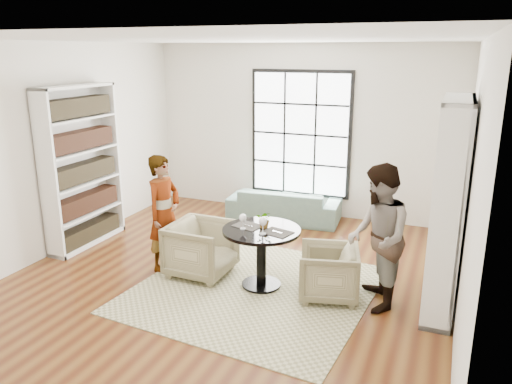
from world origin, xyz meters
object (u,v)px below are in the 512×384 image
at_px(pedestal_table, 261,245).
at_px(wine_glass_right, 263,222).
at_px(armchair_right, 328,272).
at_px(person_left, 164,213).
at_px(person_right, 378,238).
at_px(sofa, 284,205).
at_px(armchair_left, 202,249).
at_px(flower_centerpiece, 265,219).
at_px(wine_glass_left, 243,218).

xyz_separation_m(pedestal_table, wine_glass_right, (0.08, -0.16, 0.37)).
height_order(armchair_right, wine_glass_right, wine_glass_right).
distance_m(pedestal_table, armchair_right, 0.88).
bearing_deg(person_left, person_right, -83.00).
distance_m(sofa, armchair_left, 2.51).
relative_size(person_right, flower_centerpiece, 7.54).
bearing_deg(sofa, wine_glass_left, 93.26).
relative_size(armchair_right, wine_glass_right, 3.26).
bearing_deg(person_right, sofa, -159.07).
distance_m(sofa, wine_glass_right, 2.84).
relative_size(person_left, wine_glass_right, 7.33).
height_order(armchair_left, armchair_right, armchair_left).
distance_m(armchair_left, wine_glass_right, 1.11).
bearing_deg(sofa, wine_glass_right, 99.03).
distance_m(person_right, flower_centerpiece, 1.37).
distance_m(pedestal_table, armchair_left, 0.88).
xyz_separation_m(pedestal_table, armchair_right, (0.85, 0.04, -0.24)).
bearing_deg(armchair_left, flower_centerpiece, -87.99).
height_order(armchair_left, person_right, person_right).
distance_m(sofa, wine_glass_left, 2.71).
xyz_separation_m(person_right, flower_centerpiece, (-1.37, 0.00, 0.04)).
distance_m(sofa, flower_centerpiece, 2.62).
bearing_deg(wine_glass_left, sofa, 97.96).
bearing_deg(armchair_right, wine_glass_right, -89.35).
bearing_deg(person_right, person_left, -107.29).
distance_m(armchair_left, wine_glass_left, 0.86).
relative_size(sofa, wine_glass_left, 9.78).
bearing_deg(pedestal_table, armchair_left, 178.05).
xyz_separation_m(sofa, armchair_right, (1.42, -2.48, 0.04)).
relative_size(sofa, person_left, 1.22).
bearing_deg(pedestal_table, wine_glass_right, -63.40).
bearing_deg(flower_centerpiece, sofa, 103.63).
bearing_deg(wine_glass_right, armchair_right, 14.86).
xyz_separation_m(person_left, wine_glass_right, (1.49, -0.19, 0.14)).
bearing_deg(armchair_left, person_left, 91.02).
bearing_deg(armchair_left, wine_glass_left, -99.29).
height_order(pedestal_table, person_right, person_right).
relative_size(pedestal_table, person_left, 0.61).
height_order(armchair_right, person_right, person_right).
distance_m(armchair_left, armchair_right, 1.70).
bearing_deg(person_left, flower_centerpiece, -82.63).
xyz_separation_m(wine_glass_left, flower_centerpiece, (0.24, 0.13, -0.03)).
bearing_deg(person_left, armchair_left, -83.24).
height_order(armchair_right, flower_centerpiece, flower_centerpiece).
xyz_separation_m(wine_glass_left, wine_glass_right, (0.29, -0.07, 0.01)).
relative_size(pedestal_table, flower_centerpiece, 4.31).
bearing_deg(flower_centerpiece, wine_glass_right, -75.09).
height_order(armchair_left, person_left, person_left).
bearing_deg(wine_glass_left, pedestal_table, 22.99).
xyz_separation_m(armchair_left, wine_glass_left, (0.65, -0.12, 0.55)).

